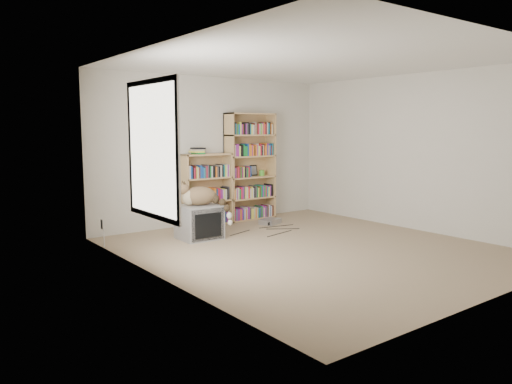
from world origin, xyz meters
TOP-DOWN VIEW (x-y plane):
  - floor at (0.00, 0.00)m, footprint 4.50×5.00m
  - wall_back at (0.00, 2.50)m, footprint 4.50×0.02m
  - wall_front at (0.00, -2.50)m, footprint 4.50×0.02m
  - wall_left at (-2.25, 0.00)m, footprint 0.02×5.00m
  - wall_right at (2.25, 0.00)m, footprint 0.02×5.00m
  - ceiling at (0.00, 0.00)m, footprint 4.50×5.00m
  - window at (-2.24, 0.20)m, footprint 0.02×1.22m
  - crt_tv at (-0.90, 1.50)m, footprint 0.59×0.55m
  - cat at (-0.85, 1.44)m, footprint 0.72×0.69m
  - bookcase_tall at (0.68, 2.36)m, footprint 0.95×0.30m
  - bookcase_short at (-0.25, 2.36)m, footprint 0.88×0.30m
  - book_stack at (-0.40, 2.36)m, footprint 0.19×0.25m
  - green_mug at (0.92, 2.34)m, footprint 0.09×0.09m
  - framed_print at (0.82, 2.44)m, footprint 0.15×0.05m
  - dvd_player at (0.67, 1.77)m, footprint 0.44×0.38m
  - wall_outlet at (-2.24, 1.84)m, footprint 0.01×0.08m
  - floor_cables at (0.15, 1.26)m, footprint 1.20×0.70m

SIDE VIEW (x-z plane):
  - floor at x=0.00m, z-range -0.01..0.01m
  - floor_cables at x=0.15m, z-range 0.00..0.01m
  - dvd_player at x=0.67m, z-range 0.00..0.08m
  - crt_tv at x=-0.90m, z-range 0.00..0.50m
  - wall_outlet at x=-2.24m, z-range 0.26..0.39m
  - bookcase_short at x=-0.25m, z-range -0.05..1.15m
  - cat at x=-0.85m, z-range 0.30..0.91m
  - green_mug at x=0.92m, z-range 0.77..0.88m
  - framed_print at x=0.82m, z-range 0.77..0.97m
  - bookcase_tall at x=0.68m, z-range -0.05..1.85m
  - wall_back at x=0.00m, z-range 0.00..2.50m
  - wall_front at x=0.00m, z-range 0.00..2.50m
  - wall_left at x=-2.25m, z-range 0.00..2.50m
  - wall_right at x=2.25m, z-range 0.00..2.50m
  - book_stack at x=-0.40m, z-range 1.21..1.32m
  - window at x=-2.24m, z-range 0.64..2.16m
  - ceiling at x=0.00m, z-range 2.49..2.51m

